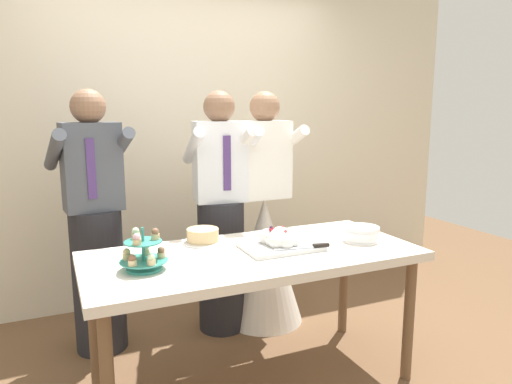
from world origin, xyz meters
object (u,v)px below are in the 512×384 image
dessert_table (254,265)px  person_guest (96,237)px  plate_stack (362,234)px  round_cake (203,236)px  main_cake_tray (280,241)px  cupcake_stand (143,254)px  person_groom (221,226)px  person_bride (264,243)px

dessert_table → person_guest: size_ratio=1.08×
plate_stack → round_cake: bearing=158.1°
main_cake_tray → plate_stack: size_ratio=2.09×
cupcake_stand → plate_stack: bearing=-1.0°
main_cake_tray → person_groom: size_ratio=0.26×
dessert_table → round_cake: bearing=125.4°
dessert_table → round_cake: (-0.20, 0.28, 0.11)m
cupcake_stand → person_guest: person_guest is taller
person_groom → person_bride: same height
main_cake_tray → dessert_table: bearing=-179.7°
round_cake → person_bride: size_ratio=0.14×
cupcake_stand → dessert_table: bearing=4.3°
main_cake_tray → person_guest: size_ratio=0.26×
plate_stack → person_groom: (-0.59, 0.79, -0.07)m
round_cake → plate_stack: bearing=-21.9°
main_cake_tray → person_bride: person_bride is taller
round_cake → person_groom: (0.27, 0.44, -0.07)m
plate_stack → person_guest: 1.64m
main_cake_tray → person_groom: bearing=97.1°
dessert_table → person_bride: bearing=60.9°
person_groom → person_bride: bearing=-1.3°
cupcake_stand → main_cake_tray: bearing=3.5°
round_cake → dessert_table: bearing=-54.6°
person_bride → cupcake_stand: bearing=-142.7°
main_cake_tray → person_guest: person_guest is taller
dessert_table → plate_stack: size_ratio=8.65×
dessert_table → person_groom: size_ratio=1.08×
dessert_table → cupcake_stand: (-0.60, -0.04, 0.15)m
cupcake_stand → person_bride: bearing=37.3°
plate_stack → person_bride: person_bride is taller
cupcake_stand → person_bride: size_ratio=0.14×
main_cake_tray → plate_stack: 0.51m
plate_stack → person_guest: person_guest is taller
dessert_table → person_bride: (0.40, 0.71, -0.12)m
cupcake_stand → person_bride: (0.99, 0.76, -0.27)m
main_cake_tray → person_bride: (0.24, 0.71, -0.24)m
plate_stack → person_groom: person_groom is taller
plate_stack → round_cake: 0.93m
round_cake → person_groom: 0.52m
person_guest → cupcake_stand: bearing=-79.9°
person_guest → round_cake: bearing=-42.1°
main_cake_tray → person_bride: 0.79m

